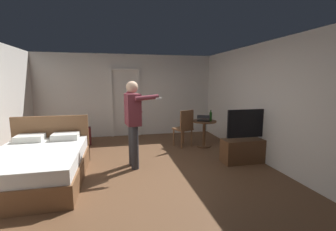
# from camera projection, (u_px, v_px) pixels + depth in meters

# --- Properties ---
(ground_plane) EXTENTS (6.78, 6.78, 0.00)m
(ground_plane) POSITION_uv_depth(u_px,v_px,m) (137.00, 172.00, 4.41)
(ground_plane) COLOR brown
(wall_back) EXTENTS (5.65, 0.12, 2.55)m
(wall_back) POSITION_uv_depth(u_px,v_px,m) (127.00, 96.00, 7.25)
(wall_back) COLOR silver
(wall_back) RESTS_ON ground_plane
(wall_right) EXTENTS (0.12, 6.40, 2.55)m
(wall_right) POSITION_uv_depth(u_px,v_px,m) (268.00, 103.00, 4.83)
(wall_right) COLOR silver
(wall_right) RESTS_ON ground_plane
(doorway_frame) EXTENTS (0.93, 0.08, 2.13)m
(doorway_frame) POSITION_uv_depth(u_px,v_px,m) (125.00, 98.00, 7.16)
(doorway_frame) COLOR white
(doorway_frame) RESTS_ON ground_plane
(bed) EXTENTS (1.49, 2.08, 1.02)m
(bed) POSITION_uv_depth(u_px,v_px,m) (39.00, 164.00, 4.00)
(bed) COLOR brown
(bed) RESTS_ON ground_plane
(tv_flatscreen) EXTENTS (1.14, 0.40, 1.15)m
(tv_flatscreen) POSITION_uv_depth(u_px,v_px,m) (248.00, 147.00, 4.96)
(tv_flatscreen) COLOR brown
(tv_flatscreen) RESTS_ON ground_plane
(side_table) EXTENTS (0.63, 0.63, 0.70)m
(side_table) POSITION_uv_depth(u_px,v_px,m) (204.00, 129.00, 6.08)
(side_table) COLOR brown
(side_table) RESTS_ON ground_plane
(laptop) EXTENTS (0.42, 0.42, 0.16)m
(laptop) POSITION_uv_depth(u_px,v_px,m) (203.00, 119.00, 5.99)
(laptop) COLOR black
(laptop) RESTS_ON side_table
(bottle_on_table) EXTENTS (0.06, 0.06, 0.29)m
(bottle_on_table) POSITION_uv_depth(u_px,v_px,m) (211.00, 116.00, 5.98)
(bottle_on_table) COLOR #195415
(bottle_on_table) RESTS_ON side_table
(wooden_chair) EXTENTS (0.55, 0.55, 0.99)m
(wooden_chair) POSITION_uv_depth(u_px,v_px,m) (184.00, 127.00, 6.06)
(wooden_chair) COLOR brown
(wooden_chair) RESTS_ON ground_plane
(person_blue_shirt) EXTENTS (0.71, 0.61, 1.74)m
(person_blue_shirt) POSITION_uv_depth(u_px,v_px,m) (133.00, 118.00, 4.57)
(person_blue_shirt) COLOR #333338
(person_blue_shirt) RESTS_ON ground_plane
(suitcase_dark) EXTENTS (0.60, 0.36, 0.47)m
(suitcase_dark) POSITION_uv_depth(u_px,v_px,m) (80.00, 136.00, 6.28)
(suitcase_dark) COLOR #4C1919
(suitcase_dark) RESTS_ON ground_plane
(suitcase_small) EXTENTS (0.56, 0.36, 0.42)m
(suitcase_small) POSITION_uv_depth(u_px,v_px,m) (75.00, 143.00, 5.71)
(suitcase_small) COLOR #4C1919
(suitcase_small) RESTS_ON ground_plane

